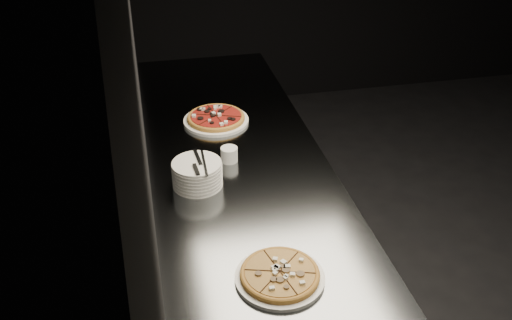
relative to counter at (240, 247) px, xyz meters
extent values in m
cube|color=black|center=(-0.37, 0.00, 0.94)|extent=(0.02, 5.00, 2.80)
cube|color=slate|center=(0.00, 0.00, -0.01)|extent=(0.70, 2.40, 0.90)
cube|color=slate|center=(0.00, 0.00, 0.45)|extent=(0.74, 2.44, 0.02)
cylinder|color=white|center=(-0.01, -0.71, 0.47)|extent=(0.28, 0.28, 0.01)
cylinder|color=#BE8739|center=(-0.01, -0.71, 0.48)|extent=(0.31, 0.31, 0.01)
torus|color=#BE8739|center=(-0.01, -0.71, 0.48)|extent=(0.31, 0.31, 0.02)
cylinder|color=#E9B04D|center=(-0.01, -0.71, 0.49)|extent=(0.27, 0.27, 0.01)
cylinder|color=white|center=(-0.03, 0.38, 0.47)|extent=(0.31, 0.31, 0.01)
cylinder|color=#BE8739|center=(-0.03, 0.38, 0.48)|extent=(0.34, 0.34, 0.01)
torus|color=#BE8739|center=(-0.03, 0.38, 0.49)|extent=(0.35, 0.35, 0.02)
cylinder|color=maroon|center=(-0.03, 0.38, 0.49)|extent=(0.30, 0.30, 0.01)
cylinder|color=white|center=(-0.19, -0.13, 0.47)|extent=(0.19, 0.19, 0.01)
cylinder|color=white|center=(-0.19, -0.13, 0.48)|extent=(0.19, 0.19, 0.01)
cylinder|color=white|center=(-0.19, -0.13, 0.50)|extent=(0.19, 0.19, 0.01)
cylinder|color=white|center=(-0.19, -0.13, 0.51)|extent=(0.19, 0.19, 0.01)
cylinder|color=white|center=(-0.19, -0.13, 0.52)|extent=(0.19, 0.19, 0.01)
cylinder|color=white|center=(-0.19, -0.13, 0.54)|extent=(0.19, 0.19, 0.01)
cylinder|color=white|center=(-0.19, -0.13, 0.55)|extent=(0.19, 0.19, 0.01)
cube|color=#B5B8BC|center=(-0.18, -0.09, 0.56)|extent=(0.02, 0.13, 0.00)
cube|color=black|center=(-0.20, -0.18, 0.56)|extent=(0.02, 0.08, 0.01)
cube|color=#B5B8BC|center=(-0.16, -0.14, 0.56)|extent=(0.06, 0.19, 0.00)
cylinder|color=white|center=(-0.03, 0.02, 0.49)|extent=(0.07, 0.07, 0.06)
cylinder|color=black|center=(-0.03, 0.02, 0.51)|extent=(0.06, 0.06, 0.01)
camera|label=1|loc=(-0.36, -2.00, 1.71)|focal=40.00mm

